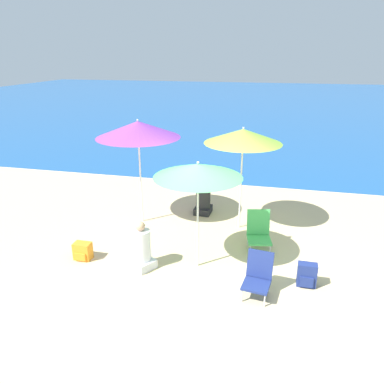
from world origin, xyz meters
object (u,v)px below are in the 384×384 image
beach_chair_green (259,231)px  person_seated_far (203,200)px  beach_umbrella_purple (138,129)px  beach_umbrella_lime (243,136)px  beach_chair_navy (258,275)px  beach_umbrella_green (198,171)px  person_seated_near (141,249)px  backpack_orange (83,251)px  backpack_navy (307,275)px

beach_chair_green → person_seated_far: 2.02m
beach_umbrella_purple → person_seated_far: beach_umbrella_purple is taller
beach_umbrella_lime → beach_chair_navy: 2.98m
beach_chair_green → beach_chair_navy: 1.53m
beach_umbrella_green → person_seated_far: bearing=99.1°
beach_umbrella_green → person_seated_near: bearing=-164.0°
beach_umbrella_purple → backpack_orange: size_ratio=7.14×
beach_umbrella_green → beach_chair_navy: bearing=-28.4°
backpack_navy → beach_umbrella_purple: bearing=153.2°
beach_umbrella_lime → person_seated_far: size_ratio=2.67×
backpack_navy → backpack_orange: bearing=-179.2°
beach_umbrella_lime → person_seated_near: 3.06m
beach_umbrella_purple → person_seated_near: beach_umbrella_purple is taller
beach_umbrella_green → beach_chair_navy: beach_umbrella_green is taller
beach_umbrella_lime → backpack_orange: (-2.71, -2.03, -1.90)m
beach_chair_green → person_seated_near: size_ratio=0.85×
beach_chair_green → beach_chair_navy: bearing=-98.0°
beach_umbrella_purple → backpack_orange: (-0.50, -1.86, -1.97)m
beach_umbrella_purple → person_seated_far: bearing=31.3°
beach_umbrella_purple → beach_umbrella_green: bearing=-44.0°
beach_umbrella_lime → person_seated_near: (-1.53, -2.05, -1.69)m
beach_umbrella_purple → backpack_navy: bearing=-26.8°
beach_umbrella_purple → person_seated_far: (1.27, 0.77, -1.80)m
beach_chair_navy → backpack_navy: bearing=35.2°
beach_umbrella_purple → backpack_navy: (3.56, -1.80, -1.93)m
beach_chair_navy → person_seated_far: person_seated_far is taller
beach_umbrella_purple → person_seated_near: size_ratio=2.60×
beach_umbrella_lime → person_seated_near: size_ratio=2.48×
beach_umbrella_purple → backpack_navy: beach_umbrella_purple is taller
person_seated_near → person_seated_far: 2.71m
beach_umbrella_lime → beach_chair_green: size_ratio=2.92×
person_seated_far → backpack_orange: person_seated_far is taller
backpack_navy → person_seated_near: bearing=-178.5°
beach_chair_green → backpack_navy: bearing=-63.6°
beach_umbrella_lime → person_seated_far: 2.05m
person_seated_far → backpack_navy: bearing=-45.8°
beach_umbrella_lime → backpack_navy: size_ratio=5.45×
beach_chair_green → backpack_navy: 1.43m
person_seated_far → beach_umbrella_green: bearing=-78.4°
beach_chair_green → beach_chair_navy: beach_chair_green is taller
beach_umbrella_purple → beach_chair_navy: (2.77, -2.20, -1.78)m
beach_chair_navy → backpack_navy: (0.78, 0.40, -0.15)m
beach_chair_green → person_seated_near: 2.33m
beach_umbrella_green → person_seated_far: 2.82m
backpack_navy → person_seated_far: bearing=131.6°
beach_umbrella_green → backpack_orange: (-2.15, -0.26, -1.66)m
beach_umbrella_lime → backpack_navy: bearing=-55.7°
beach_chair_green → backpack_orange: (-3.19, -1.18, -0.21)m
person_seated_far → backpack_orange: (-1.78, -2.63, -0.17)m
backpack_navy → beach_umbrella_lime: bearing=124.3°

